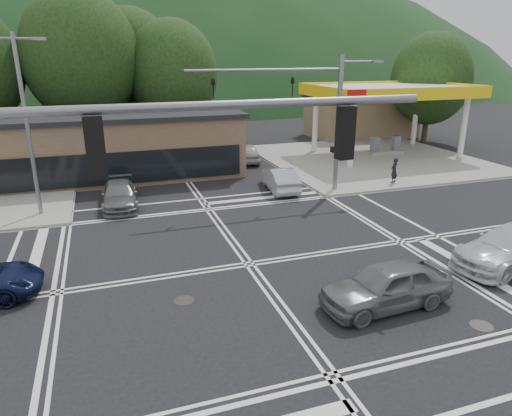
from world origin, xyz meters
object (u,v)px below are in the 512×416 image
object	(u,v)px
car_queue_b	(247,153)
car_northbound	(119,195)
car_grey_center	(386,285)
pedestrian	(394,170)
car_silver_east	(512,247)
car_queue_a	(280,179)

from	to	relation	value
car_queue_b	car_northbound	world-z (taller)	car_queue_b
car_grey_center	pedestrian	xyz separation A→B (m)	(9.07, 12.65, 0.19)
car_grey_center	car_northbound	world-z (taller)	car_grey_center
car_silver_east	pedestrian	bearing A→B (deg)	158.72
car_queue_b	pedestrian	distance (m)	11.69
car_silver_east	car_northbound	bearing A→B (deg)	-140.32
car_grey_center	pedestrian	bearing A→B (deg)	141.08
car_silver_east	pedestrian	world-z (taller)	pedestrian
car_silver_east	car_queue_a	distance (m)	13.70
pedestrian	car_northbound	bearing A→B (deg)	-32.41
car_silver_east	car_queue_b	bearing A→B (deg)	-177.24
car_grey_center	car_queue_b	distance (m)	22.20
car_queue_b	car_northbound	size ratio (longest dim) A/B	0.91
car_silver_east	pedestrian	xyz separation A→B (m)	(2.53, 11.56, 0.17)
car_northbound	car_queue_b	bearing A→B (deg)	41.79
car_queue_b	car_grey_center	bearing A→B (deg)	91.77
car_grey_center	car_queue_a	bearing A→B (deg)	169.66
car_queue_b	car_queue_a	bearing A→B (deg)	94.18
car_silver_east	car_northbound	distance (m)	19.14
car_queue_b	pedestrian	bearing A→B (deg)	133.48
car_queue_a	car_northbound	size ratio (longest dim) A/B	0.93
car_queue_a	car_grey_center	bearing A→B (deg)	88.91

